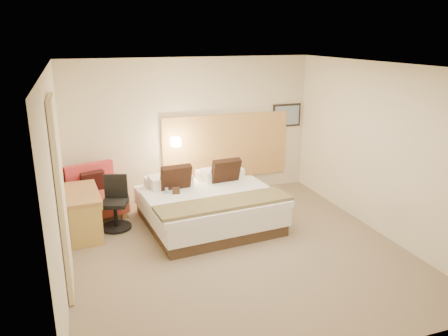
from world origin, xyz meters
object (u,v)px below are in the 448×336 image
object	(u,v)px
bed	(208,205)
side_table	(173,211)
desk_chair	(116,207)
desk	(83,200)
lounge_chair	(96,197)

from	to	relation	value
bed	side_table	bearing A→B (deg)	174.00
side_table	desk_chair	size ratio (longest dim) A/B	0.57
desk	bed	bearing A→B (deg)	-7.82
side_table	desk_chair	xyz separation A→B (m)	(-0.91, 0.27, 0.08)
bed	desk	size ratio (longest dim) A/B	1.92
bed	desk_chair	xyz separation A→B (m)	(-1.49, 0.33, 0.03)
side_table	desk	xyz separation A→B (m)	(-1.40, 0.21, 0.28)
lounge_chair	bed	bearing A→B (deg)	-28.21
desk_chair	lounge_chair	bearing A→B (deg)	114.14
desk_chair	desk	bearing A→B (deg)	-173.43
desk_chair	side_table	bearing A→B (deg)	-16.48
lounge_chair	desk	world-z (taller)	lounge_chair
bed	lounge_chair	bearing A→B (deg)	151.79
lounge_chair	side_table	xyz separation A→B (m)	(1.18, -0.89, -0.08)
desk	side_table	bearing A→B (deg)	-8.58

